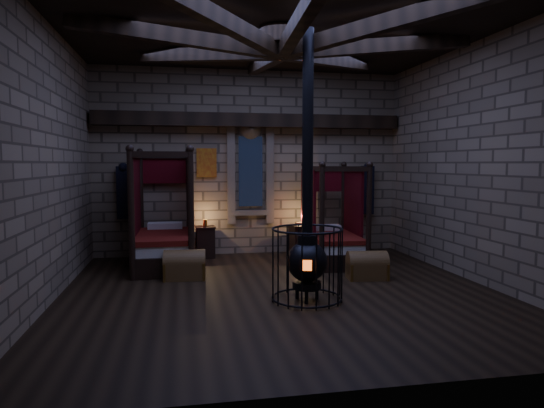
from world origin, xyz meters
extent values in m
cube|color=black|center=(0.00, 0.00, 0.00)|extent=(7.00, 7.00, 0.01)
cube|color=#847054|center=(0.00, 3.50, 2.10)|extent=(7.00, 0.02, 4.20)
cube|color=#847054|center=(0.00, -3.50, 2.10)|extent=(7.00, 0.02, 4.20)
cube|color=#847054|center=(-3.50, 0.00, 2.10)|extent=(0.02, 7.00, 4.20)
cube|color=#847054|center=(3.50, 0.00, 2.10)|extent=(0.02, 7.00, 4.20)
cube|color=black|center=(0.00, 0.00, 4.20)|extent=(7.00, 7.00, 0.01)
cube|color=black|center=(0.00, 3.32, 3.05)|extent=(6.86, 0.35, 0.30)
cylinder|color=black|center=(0.00, 0.00, 4.05)|extent=(0.70, 0.70, 0.25)
cube|color=black|center=(0.00, 3.45, 1.90)|extent=(0.55, 0.04, 1.60)
cube|color=maroon|center=(-1.00, 3.46, 2.10)|extent=(0.45, 0.03, 0.65)
cube|color=black|center=(-2.80, 3.34, 1.45)|extent=(0.30, 0.10, 1.15)
cube|color=black|center=(2.80, 3.34, 1.45)|extent=(0.30, 0.10, 1.15)
cube|color=black|center=(-1.93, 2.31, 0.19)|extent=(1.13, 2.17, 0.38)
cube|color=beige|center=(-1.93, 2.31, 0.48)|extent=(1.00, 2.01, 0.23)
cube|color=maroon|center=(-1.93, 2.31, 0.63)|extent=(1.07, 2.05, 0.10)
cube|color=beige|center=(-1.92, 3.10, 0.73)|extent=(0.73, 0.37, 0.15)
cube|color=#50060C|center=(-1.92, 3.38, 1.93)|extent=(1.15, 0.05, 0.57)
cylinder|color=black|center=(-2.45, 1.26, 1.15)|extent=(0.11, 0.11, 2.30)
cylinder|color=black|center=(-2.45, 3.35, 1.15)|extent=(0.11, 0.11, 2.30)
cylinder|color=black|center=(-1.40, 1.26, 1.15)|extent=(0.11, 0.11, 2.30)
cylinder|color=black|center=(-1.40, 3.35, 1.15)|extent=(0.11, 0.11, 2.30)
cube|color=#50060C|center=(-2.48, 2.62, 1.20)|extent=(0.06, 1.57, 2.04)
cube|color=#50060C|center=(-1.37, 2.62, 1.20)|extent=(0.06, 1.57, 2.04)
cube|color=black|center=(1.56, 2.08, 0.17)|extent=(1.12, 1.97, 0.33)
cube|color=beige|center=(1.56, 2.08, 0.42)|extent=(1.00, 1.82, 0.20)
cube|color=maroon|center=(1.56, 2.08, 0.55)|extent=(1.05, 1.86, 0.09)
cube|color=beige|center=(1.60, 2.78, 0.64)|extent=(0.66, 0.36, 0.13)
cube|color=#50060C|center=(1.62, 3.02, 1.70)|extent=(1.01, 0.11, 0.51)
cylinder|color=black|center=(1.04, 1.19, 1.01)|extent=(0.10, 0.10, 2.02)
cylinder|color=black|center=(1.16, 3.03, 1.01)|extent=(0.10, 0.10, 2.02)
cylinder|color=black|center=(1.95, 1.13, 1.01)|extent=(0.10, 0.10, 2.02)
cylinder|color=black|center=(2.08, 2.97, 1.01)|extent=(0.10, 0.10, 2.02)
cube|color=#50060C|center=(1.09, 2.39, 1.06)|extent=(0.15, 1.38, 1.79)
cube|color=#50060C|center=(2.06, 2.32, 1.06)|extent=(0.15, 1.38, 1.79)
cube|color=brown|center=(-1.53, 1.19, 0.15)|extent=(0.77, 0.50, 0.31)
cylinder|color=brown|center=(-1.53, 1.19, 0.31)|extent=(0.77, 0.50, 0.45)
cube|color=olive|center=(-1.87, 1.21, 0.15)|extent=(0.07, 0.47, 0.33)
cube|color=olive|center=(-1.19, 1.16, 0.15)|extent=(0.07, 0.47, 0.33)
cube|color=brown|center=(1.71, 0.58, 0.15)|extent=(0.75, 0.51, 0.29)
cylinder|color=brown|center=(1.71, 0.58, 0.29)|extent=(0.75, 0.51, 0.43)
cube|color=olive|center=(1.39, 0.62, 0.15)|extent=(0.10, 0.45, 0.31)
cube|color=olive|center=(2.04, 0.54, 0.15)|extent=(0.10, 0.45, 0.31)
cube|color=black|center=(-1.06, 3.13, 0.33)|extent=(0.41, 0.39, 0.66)
cube|color=black|center=(-1.06, 3.13, 0.68)|extent=(0.45, 0.43, 0.04)
cylinder|color=olive|center=(-1.06, 3.13, 0.77)|extent=(0.09, 0.09, 0.15)
cube|color=black|center=(1.06, 3.04, 0.33)|extent=(0.47, 0.45, 0.65)
cube|color=black|center=(1.06, 3.04, 0.67)|extent=(0.51, 0.50, 0.04)
cube|color=brown|center=(1.06, 3.04, 0.73)|extent=(0.19, 0.16, 0.05)
cylinder|color=black|center=(0.29, -0.57, 0.24)|extent=(0.44, 0.44, 0.11)
sphere|color=black|center=(0.29, -0.57, 0.60)|extent=(0.61, 0.61, 0.61)
cylinder|color=black|center=(0.29, -0.57, 0.93)|extent=(0.31, 0.31, 0.15)
cube|color=#FF5914|center=(0.20, -0.85, 0.60)|extent=(0.15, 0.06, 0.15)
cylinder|color=black|center=(0.29, -0.57, 2.52)|extent=(0.16, 0.16, 3.06)
torus|color=black|center=(0.29, -0.57, 0.04)|extent=(1.09, 1.09, 0.03)
torus|color=black|center=(0.29, -0.57, 1.10)|extent=(1.09, 1.09, 0.03)
camera|label=1|loc=(-1.57, -7.58, 2.08)|focal=32.00mm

